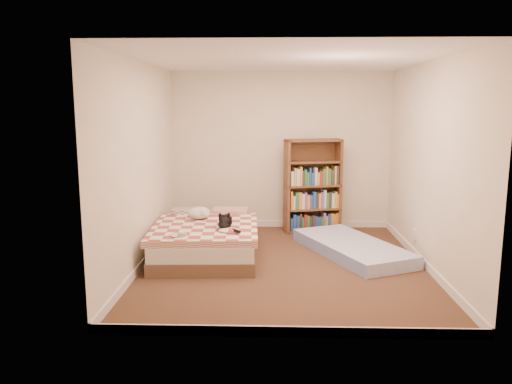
{
  "coord_description": "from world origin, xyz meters",
  "views": [
    {
      "loc": [
        -0.16,
        -6.03,
        1.98
      ],
      "look_at": [
        -0.35,
        0.3,
        0.87
      ],
      "focal_mm": 35.0,
      "sensor_mm": 36.0,
      "label": 1
    }
  ],
  "objects_px": {
    "bookshelf": "(312,197)",
    "black_cat": "(225,223)",
    "floor_mattress": "(352,248)",
    "white_dog": "(200,213)",
    "bed": "(207,238)"
  },
  "relations": [
    {
      "from": "bookshelf",
      "to": "white_dog",
      "type": "relative_size",
      "value": 3.93
    },
    {
      "from": "floor_mattress",
      "to": "white_dog",
      "type": "xyz_separation_m",
      "value": [
        -2.07,
        0.13,
        0.44
      ]
    },
    {
      "from": "bed",
      "to": "black_cat",
      "type": "xyz_separation_m",
      "value": [
        0.28,
        -0.26,
        0.28
      ]
    },
    {
      "from": "bookshelf",
      "to": "black_cat",
      "type": "xyz_separation_m",
      "value": [
        -1.23,
        -1.6,
        -0.04
      ]
    },
    {
      "from": "black_cat",
      "to": "white_dog",
      "type": "relative_size",
      "value": 1.74
    },
    {
      "from": "bed",
      "to": "white_dog",
      "type": "height_order",
      "value": "white_dog"
    },
    {
      "from": "bed",
      "to": "floor_mattress",
      "type": "height_order",
      "value": "bed"
    },
    {
      "from": "bed",
      "to": "black_cat",
      "type": "relative_size",
      "value": 2.91
    },
    {
      "from": "black_cat",
      "to": "white_dog",
      "type": "height_order",
      "value": "white_dog"
    },
    {
      "from": "bed",
      "to": "white_dog",
      "type": "distance_m",
      "value": 0.39
    },
    {
      "from": "floor_mattress",
      "to": "white_dog",
      "type": "bearing_deg",
      "value": 151.76
    },
    {
      "from": "bookshelf",
      "to": "floor_mattress",
      "type": "relative_size",
      "value": 0.79
    },
    {
      "from": "bed",
      "to": "black_cat",
      "type": "bearing_deg",
      "value": -45.58
    },
    {
      "from": "floor_mattress",
      "to": "white_dog",
      "type": "relative_size",
      "value": 4.97
    },
    {
      "from": "floor_mattress",
      "to": "black_cat",
      "type": "distance_m",
      "value": 1.76
    }
  ]
}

